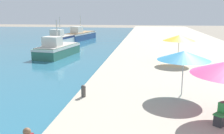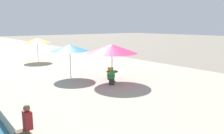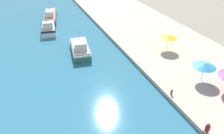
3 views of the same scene
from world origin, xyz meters
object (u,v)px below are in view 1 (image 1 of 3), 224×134
fishing_boat_mid (60,39)px  cafe_chair_right (220,118)px  mooring_bollard (83,90)px  fishing_boat_far (80,35)px  cafe_umbrella_white (184,56)px  cafe_umbrella_striped (179,38)px  fishing_boat_near (57,49)px

fishing_boat_mid → cafe_chair_right: (16.65, -28.37, 0.01)m
mooring_bollard → fishing_boat_far: bearing=105.3°
fishing_boat_mid → cafe_umbrella_white: fishing_boat_mid is taller
fishing_boat_far → cafe_umbrella_striped: fishing_boat_far is taller
cafe_umbrella_white → cafe_umbrella_striped: 9.00m
fishing_boat_near → fishing_boat_mid: bearing=115.6°
fishing_boat_far → cafe_chair_right: bearing=-56.1°
cafe_umbrella_white → mooring_bollard: cafe_umbrella_white is taller
fishing_boat_near → mooring_bollard: 16.46m
cafe_umbrella_striped → fishing_boat_mid: bearing=136.5°
fishing_boat_far → cafe_chair_right: size_ratio=10.45×
cafe_chair_right → mooring_bollard: (-6.28, 2.70, 0.02)m
mooring_bollard → cafe_chair_right: bearing=-23.3°
fishing_boat_far → cafe_umbrella_striped: bearing=-45.8°
fishing_boat_near → cafe_chair_right: fishing_boat_near is taller
cafe_chair_right → mooring_bollard: size_ratio=1.39×
fishing_boat_mid → fishing_boat_far: fishing_boat_far is taller
fishing_boat_mid → fishing_boat_far: (1.44, 6.96, 0.04)m
cafe_umbrella_striped → mooring_bollard: bearing=-121.3°
fishing_boat_near → mooring_bollard: fishing_boat_near is taller
fishing_boat_near → cafe_umbrella_striped: 14.06m
cafe_chair_right → fishing_boat_far: bearing=-25.1°
fishing_boat_mid → cafe_chair_right: 32.90m
cafe_umbrella_striped → cafe_chair_right: (0.18, -12.72, -1.94)m
mooring_bollard → fishing_boat_mid: bearing=112.0°
fishing_boat_far → mooring_bollard: bearing=-64.1°
fishing_boat_far → cafe_chair_right: (15.20, -35.34, -0.03)m
cafe_chair_right → mooring_bollard: 6.84m
fishing_boat_far → mooring_bollard: size_ratio=14.54×
fishing_boat_near → cafe_umbrella_striped: (13.03, -4.92, 1.97)m
fishing_boat_mid → mooring_bollard: size_ratio=9.90×
fishing_boat_mid → fishing_boat_far: size_ratio=0.68×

